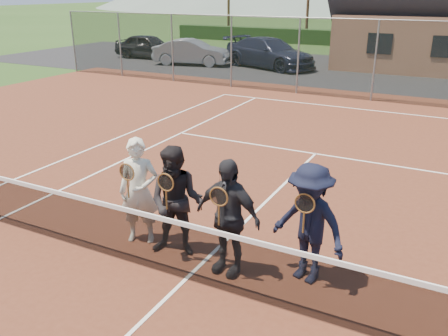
% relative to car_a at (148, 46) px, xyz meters
% --- Properties ---
extents(ground, '(220.00, 220.00, 0.00)m').
position_rel_car_a_xyz_m(ground, '(14.70, 0.52, -0.73)').
color(ground, '#274418').
rests_on(ground, ground).
extents(court_surface, '(30.00, 30.00, 0.02)m').
position_rel_car_a_xyz_m(court_surface, '(14.70, -19.48, -0.72)').
color(court_surface, '#562819').
rests_on(court_surface, ground).
extents(tarmac_carpark, '(40.00, 12.00, 0.01)m').
position_rel_car_a_xyz_m(tarmac_carpark, '(10.70, 0.52, -0.72)').
color(tarmac_carpark, black).
rests_on(tarmac_carpark, ground).
extents(hedge_row, '(40.00, 1.20, 1.10)m').
position_rel_car_a_xyz_m(hedge_row, '(14.70, 12.52, -0.18)').
color(hedge_row, black).
rests_on(hedge_row, ground).
extents(car_a, '(4.30, 1.79, 1.46)m').
position_rel_car_a_xyz_m(car_a, '(0.00, 0.00, 0.00)').
color(car_a, black).
rests_on(car_a, ground).
extents(car_b, '(4.52, 2.41, 1.42)m').
position_rel_car_a_xyz_m(car_b, '(3.82, -1.17, -0.02)').
color(car_b, gray).
rests_on(car_b, ground).
extents(car_c, '(5.91, 3.97, 1.59)m').
position_rel_car_a_xyz_m(car_c, '(8.08, -0.09, 0.07)').
color(car_c, black).
rests_on(car_c, ground).
extents(court_markings, '(11.03, 23.83, 0.01)m').
position_rel_car_a_xyz_m(court_markings, '(14.70, -19.48, -0.70)').
color(court_markings, white).
rests_on(court_markings, court_surface).
extents(tennis_net, '(11.68, 0.08, 1.10)m').
position_rel_car_a_xyz_m(tennis_net, '(14.70, -19.48, -0.19)').
color(tennis_net, slate).
rests_on(tennis_net, ground).
extents(perimeter_fence, '(30.07, 0.07, 3.02)m').
position_rel_car_a_xyz_m(perimeter_fence, '(14.70, -5.98, 0.80)').
color(perimeter_fence, slate).
rests_on(perimeter_fence, ground).
extents(player_a, '(0.77, 0.65, 1.80)m').
position_rel_car_a_xyz_m(player_a, '(13.41, -18.80, 0.19)').
color(player_a, silver).
rests_on(player_a, court_surface).
extents(player_b, '(1.02, 0.89, 1.80)m').
position_rel_car_a_xyz_m(player_b, '(14.19, -18.87, 0.19)').
color(player_b, black).
rests_on(player_b, court_surface).
extents(player_c, '(1.09, 0.54, 1.80)m').
position_rel_car_a_xyz_m(player_c, '(15.13, -18.97, 0.19)').
color(player_c, '#232328').
rests_on(player_c, court_surface).
extents(player_d, '(1.30, 0.96, 1.80)m').
position_rel_car_a_xyz_m(player_d, '(16.25, -18.63, 0.19)').
color(player_d, black).
rests_on(player_d, court_surface).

